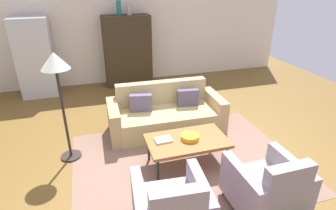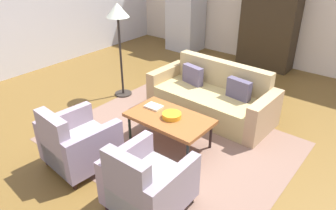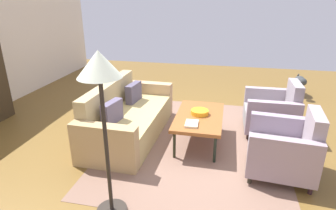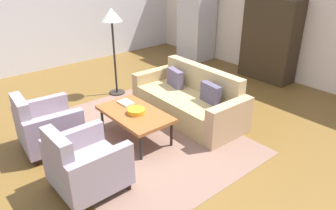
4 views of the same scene
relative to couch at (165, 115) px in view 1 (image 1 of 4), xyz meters
name	(u,v)px [view 1 (image 1 of 4)]	position (x,y,z in m)	size (l,w,h in m)	color
ground_plane	(188,161)	(0.06, -1.12, -0.29)	(10.33, 10.33, 0.00)	brown
wall_back	(136,29)	(0.06, 3.00, 1.11)	(8.61, 0.12, 2.80)	beige
area_rug	(185,162)	(0.00, -1.14, -0.28)	(3.40, 2.60, 0.01)	#806151
couch	(165,115)	(0.00, 0.00, 0.00)	(2.12, 0.95, 0.86)	tan
coffee_table	(187,142)	(0.00, -1.19, 0.13)	(1.20, 0.70, 0.45)	black
armchair_right	(268,189)	(0.60, -2.35, 0.06)	(0.81, 0.81, 0.88)	#2D1E1E
fruit_bowl	(190,137)	(0.04, -1.19, 0.20)	(0.27, 0.27, 0.07)	orange
book_stack	(163,140)	(-0.35, -1.12, 0.18)	(0.25, 0.19, 0.03)	beige
cabinet	(128,51)	(-0.25, 2.66, 0.61)	(1.20, 0.51, 1.80)	#322618
vase_tall	(119,8)	(-0.40, 2.65, 1.69)	(0.12, 0.12, 0.35)	#1C6E64
vase_round	(129,10)	(-0.15, 2.65, 1.62)	(0.14, 0.14, 0.21)	#B2A591
refrigerator	(36,57)	(-2.45, 2.55, 0.64)	(0.80, 0.73, 1.85)	#B7BABF
floor_lamp	(56,72)	(-1.72, -0.46, 1.16)	(0.40, 0.40, 1.72)	#2C2621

